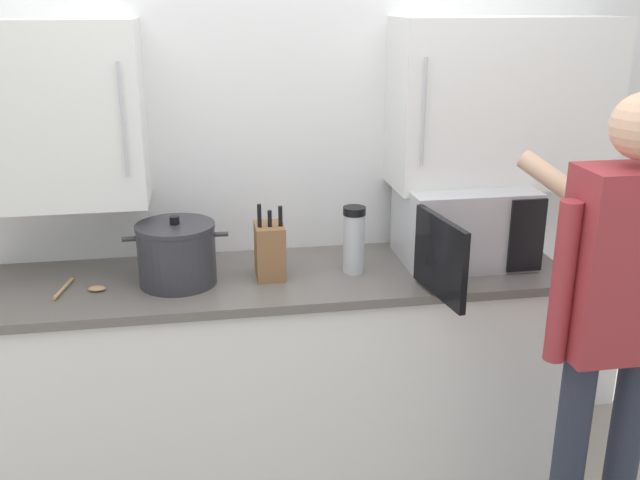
# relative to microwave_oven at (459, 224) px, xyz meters

# --- Properties ---
(back_wall_tiled) EXTENTS (3.46, 0.44, 2.63)m
(back_wall_tiled) POSITION_rel_microwave_oven_xyz_m (-0.74, 0.26, 0.29)
(back_wall_tiled) COLOR white
(back_wall_tiled) RESTS_ON ground_plane
(counter_unit) EXTENTS (2.27, 0.62, 0.94)m
(counter_unit) POSITION_rel_microwave_oven_xyz_m (-0.74, -0.03, -0.63)
(counter_unit) COLOR white
(counter_unit) RESTS_ON ground_plane
(microwave_oven) EXTENTS (0.52, 0.75, 0.32)m
(microwave_oven) POSITION_rel_microwave_oven_xyz_m (0.00, 0.00, 0.00)
(microwave_oven) COLOR #B7BABF
(microwave_oven) RESTS_ON counter_unit
(thermos_flask) EXTENTS (0.09, 0.09, 0.27)m
(thermos_flask) POSITION_rel_microwave_oven_xyz_m (-0.45, -0.05, -0.02)
(thermos_flask) COLOR #B7BABF
(thermos_flask) RESTS_ON counter_unit
(knife_block) EXTENTS (0.11, 0.15, 0.30)m
(knife_block) POSITION_rel_microwave_oven_xyz_m (-0.78, -0.05, -0.05)
(knife_block) COLOR brown
(knife_block) RESTS_ON counter_unit
(stock_pot) EXTENTS (0.39, 0.30, 0.27)m
(stock_pot) POSITION_rel_microwave_oven_xyz_m (-1.13, -0.05, -0.04)
(stock_pot) COLOR #2D2D33
(stock_pot) RESTS_ON counter_unit
(wooden_spoon) EXTENTS (0.18, 0.19, 0.02)m
(wooden_spoon) POSITION_rel_microwave_oven_xyz_m (-1.48, -0.07, -0.15)
(wooden_spoon) COLOR tan
(wooden_spoon) RESTS_ON counter_unit
(person_figure) EXTENTS (0.44, 0.56, 1.72)m
(person_figure) POSITION_rel_microwave_oven_xyz_m (0.25, -0.75, -0.07)
(person_figure) COLOR #282D3D
(person_figure) RESTS_ON ground_plane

